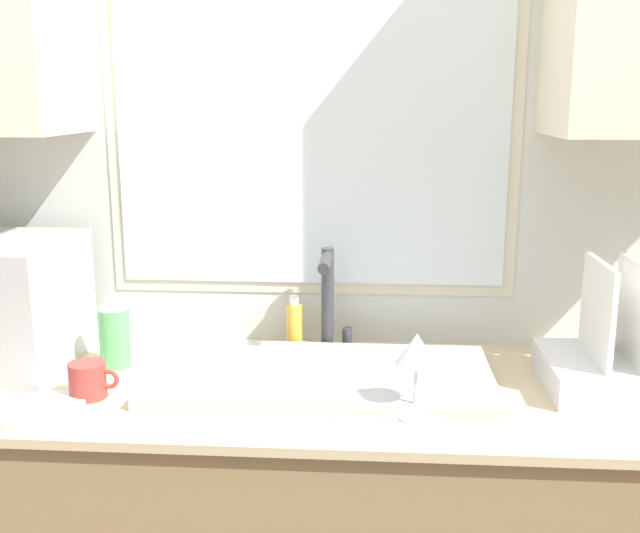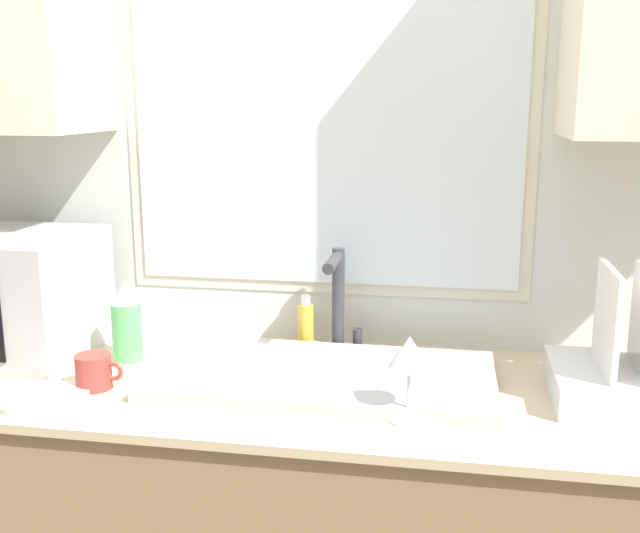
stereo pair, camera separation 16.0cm
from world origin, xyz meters
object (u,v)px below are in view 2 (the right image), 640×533
(dish_rack, at_px, (621,374))
(soap_bottle, at_px, (306,324))
(mug_near_sink, at_px, (94,372))
(wine_glass, at_px, (409,356))
(microwave, at_px, (6,294))
(faucet, at_px, (338,293))
(spray_bottle, at_px, (127,323))

(dish_rack, height_order, soap_bottle, dish_rack)
(mug_near_sink, relative_size, wine_glass, 0.61)
(microwave, bearing_deg, faucet, 9.77)
(spray_bottle, xyz_separation_m, soap_bottle, (0.41, 0.17, -0.03))
(spray_bottle, bearing_deg, wine_glass, -19.02)
(spray_bottle, bearing_deg, dish_rack, -2.95)
(wine_glass, bearing_deg, soap_bottle, 125.05)
(faucet, distance_m, wine_glass, 0.43)
(faucet, relative_size, dish_rack, 0.92)
(spray_bottle, height_order, soap_bottle, spray_bottle)
(faucet, xyz_separation_m, dish_rack, (0.64, -0.19, -0.10))
(soap_bottle, bearing_deg, mug_near_sink, -138.53)
(wine_glass, bearing_deg, faucet, 117.82)
(dish_rack, bearing_deg, spray_bottle, 177.05)
(faucet, distance_m, dish_rack, 0.67)
(microwave, relative_size, soap_bottle, 2.92)
(soap_bottle, height_order, mug_near_sink, soap_bottle)
(microwave, height_order, dish_rack, microwave)
(dish_rack, bearing_deg, wine_glass, -157.36)
(microwave, bearing_deg, mug_near_sink, -29.96)
(soap_bottle, bearing_deg, spray_bottle, -157.64)
(spray_bottle, height_order, mug_near_sink, spray_bottle)
(wine_glass, bearing_deg, mug_near_sink, 175.74)
(microwave, relative_size, dish_rack, 1.40)
(faucet, xyz_separation_m, microwave, (-0.82, -0.14, -0.00))
(dish_rack, xyz_separation_m, spray_bottle, (-1.14, 0.06, 0.03))
(soap_bottle, height_order, wine_glass, wine_glass)
(spray_bottle, xyz_separation_m, wine_glass, (0.70, -0.24, 0.04))
(soap_bottle, relative_size, mug_near_sink, 1.27)
(spray_bottle, bearing_deg, microwave, -178.76)
(microwave, bearing_deg, wine_glass, -13.06)
(faucet, relative_size, spray_bottle, 1.37)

